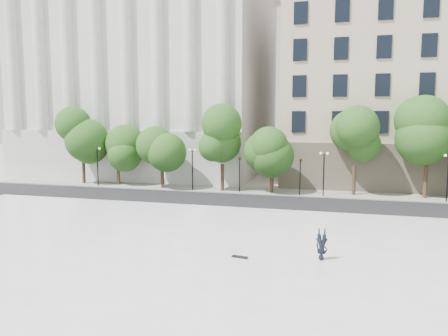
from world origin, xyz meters
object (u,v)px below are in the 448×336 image
at_px(traffic_light_east, 300,159).
at_px(traffic_light_west, 240,157).
at_px(person_lying, 322,256).
at_px(skateboard, 240,257).

bearing_deg(traffic_light_east, traffic_light_west, 180.00).
bearing_deg(traffic_light_west, person_lying, -66.23).
bearing_deg(traffic_light_east, person_lying, -82.10).
bearing_deg(skateboard, traffic_light_east, 95.79).
bearing_deg(traffic_light_east, skateboard, -93.89).
xyz_separation_m(traffic_light_west, traffic_light_east, (5.95, -0.00, -0.04)).
bearing_deg(person_lying, traffic_light_west, 113.69).
height_order(person_lying, skateboard, person_lying).
xyz_separation_m(traffic_light_west, skateboard, (4.56, -20.45, -3.15)).
height_order(traffic_light_west, traffic_light_east, traffic_light_west).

